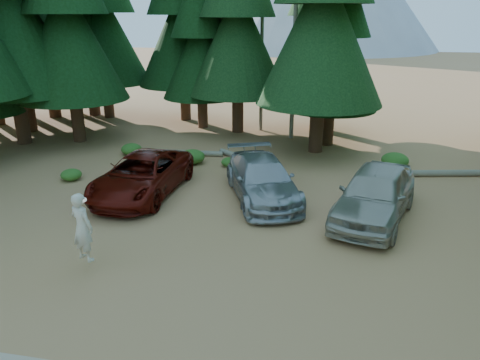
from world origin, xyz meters
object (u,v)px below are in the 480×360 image
Objects in this scene: red_pickup at (142,175)px; log_left at (186,153)px; log_mid at (245,159)px; silver_minivan_right at (375,194)px; silver_minivan_center at (262,179)px; log_right at (434,173)px; frisbee_player at (82,227)px.

red_pickup reaches higher than log_left.
silver_minivan_right is at bearing -9.38° from log_mid.
log_mid is at bearing 86.74° from silver_minivan_center.
silver_minivan_center is 1.46× the size of log_left.
log_left is at bearing 91.17° from red_pickup.
silver_minivan_center is 4.83m from log_mid.
log_left is 11.71m from log_right.
log_left is 3.15m from log_mid.
log_right reaches higher than log_left.
log_mid is at bearing 164.38° from log_right.
silver_minivan_center is 8.15m from log_right.
silver_minivan_right is 5.98m from log_right.
log_left is at bearing 163.15° from log_right.
frisbee_player is (-8.19, -5.05, 0.37)m from silver_minivan_right.
silver_minivan_center is (4.72, 0.45, -0.00)m from red_pickup.
log_right is at bearing 23.09° from red_pickup.
frisbee_player reaches higher than silver_minivan_center.
frisbee_player is 0.54× the size of log_left.
silver_minivan_center reaches higher than log_left.
frisbee_player is at bearing -131.96° from silver_minivan_right.
frisbee_player is 0.57× the size of log_mid.
log_mid is (-1.50, 4.54, -0.64)m from silver_minivan_center.
silver_minivan_center is at bearing -50.82° from log_left.
frisbee_player reaches higher than log_left.
silver_minivan_right is 1.54× the size of log_mid.
log_left is at bearing -152.15° from log_mid.
silver_minivan_center is at bearing -35.82° from log_mid.
frisbee_player is 11.23m from log_left.
silver_minivan_center is 1.00× the size of silver_minivan_right.
red_pickup is 1.62× the size of log_mid.
silver_minivan_center is at bearing -162.44° from log_right.
red_pickup is at bearing -86.91° from log_mid.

